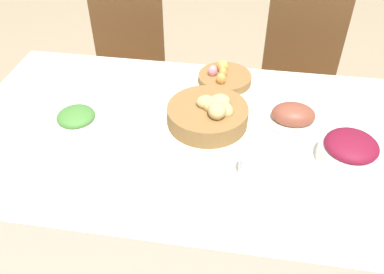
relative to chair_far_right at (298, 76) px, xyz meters
The scene contains 15 objects.
ground_plane 1.11m from the chair_far_right, 118.86° to the right, with size 12.00×12.00×0.00m, color tan.
dining_table 0.99m from the chair_far_right, 118.86° to the right, with size 1.72×0.98×0.76m.
chair_far_right is the anchor object (origin of this frame).
chair_far_left 0.98m from the chair_far_right, behind, with size 0.45×0.45×1.00m.
bread_basket 0.93m from the chair_far_right, 117.09° to the right, with size 0.30×0.30×0.13m.
egg_basket 0.67m from the chair_far_right, 127.36° to the right, with size 0.23×0.23×0.08m.
ham_platter 0.78m from the chair_far_right, 97.07° to the right, with size 0.25×0.18×0.08m.
green_salad_bowl 1.30m from the chair_far_right, 133.44° to the right, with size 0.16×0.16×0.10m.
beet_salad_bowl 0.97m from the chair_far_right, 84.54° to the right, with size 0.21×0.21×0.10m.
dinner_plate 1.30m from the chair_far_right, 111.50° to the right, with size 0.25×0.25×0.01m.
fork 1.36m from the chair_far_right, 117.40° to the right, with size 0.02×0.19×0.00m.
knife 1.25m from the chair_far_right, 105.08° to the right, with size 0.02×0.19×0.00m.
spoon 1.25m from the chair_far_right, 103.73° to the right, with size 0.02×0.19×0.00m.
drinking_cup 1.10m from the chair_far_right, 102.93° to the right, with size 0.08×0.08×0.07m.
butter_dish 1.30m from the chair_far_right, 125.61° to the right, with size 0.12×0.07×0.03m.
Camera 1 is at (0.20, -1.14, 1.72)m, focal length 38.00 mm.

